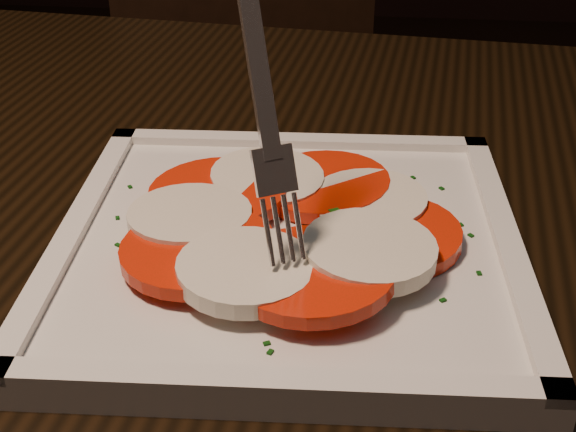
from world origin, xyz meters
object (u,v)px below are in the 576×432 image
table (202,321)px  plate (288,248)px  chair (256,105)px  fork (252,64)px

table → plate: 0.14m
table → plate: bearing=-39.0°
chair → plate: bearing=-97.1°
chair → plate: 0.79m
table → fork: 0.24m
chair → table: bearing=-102.0°
fork → table: bearing=97.6°
table → chair: size_ratio=1.37×
table → chair: bearing=94.9°
table → plate: (0.07, -0.06, 0.11)m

